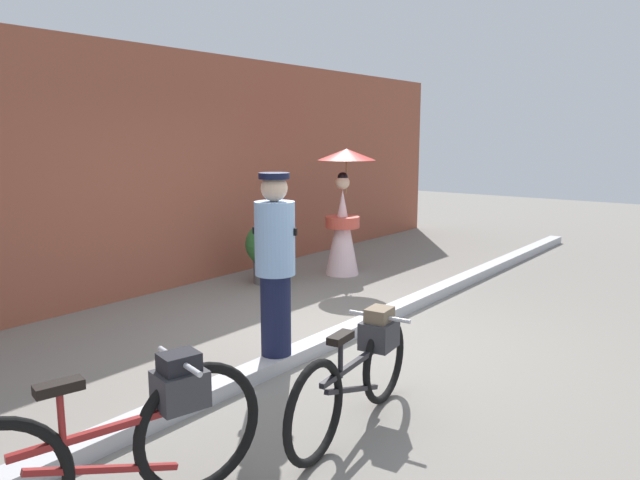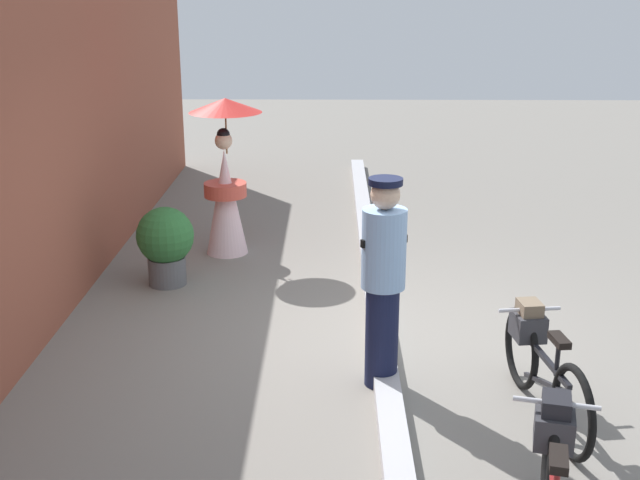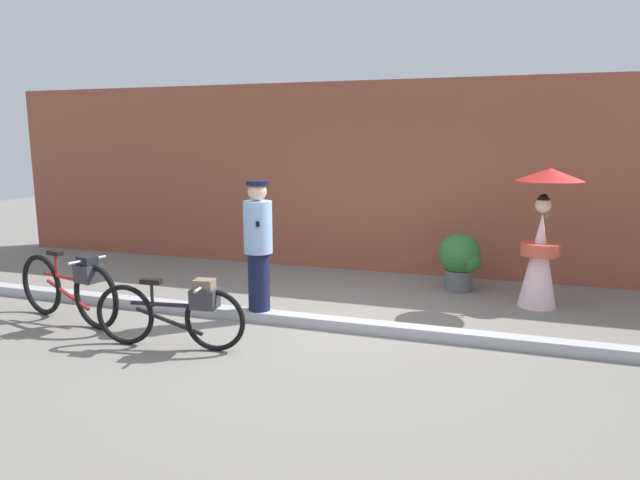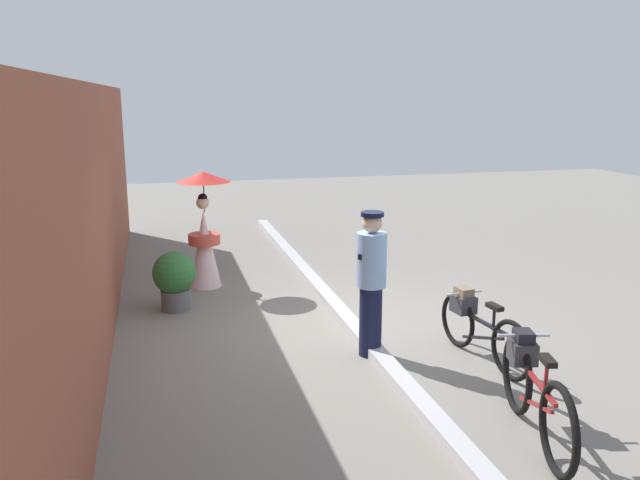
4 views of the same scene
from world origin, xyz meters
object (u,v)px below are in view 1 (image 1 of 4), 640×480
(person_officer, at_px, (275,266))
(potted_plant_by_door, at_px, (269,249))
(person_with_parasol, at_px, (343,211))
(bicycle_far_side, at_px, (118,444))
(bicycle_near_officer, at_px, (360,368))

(person_officer, height_order, potted_plant_by_door, person_officer)
(person_with_parasol, bearing_deg, potted_plant_by_door, 154.29)
(bicycle_far_side, bearing_deg, bicycle_near_officer, -11.93)
(person_with_parasol, height_order, potted_plant_by_door, person_with_parasol)
(bicycle_near_officer, bearing_deg, potted_plant_by_door, 51.19)
(bicycle_near_officer, height_order, person_with_parasol, person_with_parasol)
(bicycle_near_officer, height_order, bicycle_far_side, bicycle_far_side)
(bicycle_far_side, xyz_separation_m, potted_plant_by_door, (4.28, 2.90, 0.03))
(person_officer, height_order, person_with_parasol, person_with_parasol)
(bicycle_far_side, distance_m, potted_plant_by_door, 5.17)
(bicycle_near_officer, relative_size, bicycle_far_side, 0.93)
(bicycle_far_side, xyz_separation_m, person_officer, (2.07, 0.79, 0.46))
(bicycle_far_side, relative_size, potted_plant_by_door, 2.12)
(person_with_parasol, distance_m, potted_plant_by_door, 1.24)
(bicycle_far_side, xyz_separation_m, person_with_parasol, (5.31, 2.40, 0.48))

